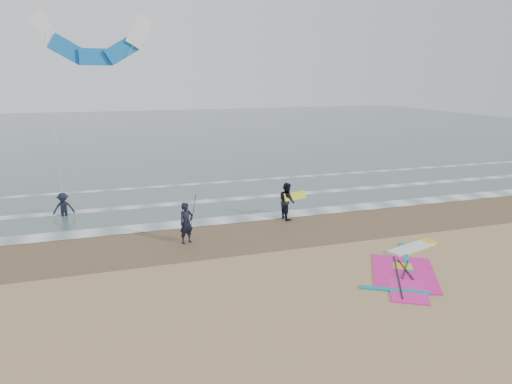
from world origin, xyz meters
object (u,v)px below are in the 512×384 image
object	(u,v)px
person_walking	(287,201)
surf_kite	(94,44)
windsurf_rig	(408,266)
person_wading	(63,202)
person_standing	(186,223)

from	to	relation	value
person_walking	surf_kite	xyz separation A→B (m)	(-8.64, 5.86, 7.73)
windsurf_rig	person_walking	bearing A→B (deg)	107.21
person_wading	surf_kite	world-z (taller)	surf_kite
windsurf_rig	person_wading	bearing A→B (deg)	140.09
person_standing	surf_kite	xyz separation A→B (m)	(-3.26, 7.77, 7.77)
surf_kite	person_standing	bearing A→B (deg)	-67.26
person_standing	person_walking	bearing A→B (deg)	-5.16
person_walking	surf_kite	distance (m)	12.99
person_walking	windsurf_rig	bearing A→B (deg)	-168.12
person_walking	surf_kite	world-z (taller)	surf_kite
windsurf_rig	person_walking	world-z (taller)	person_walking
windsurf_rig	person_walking	distance (m)	7.39
person_walking	person_wading	xyz separation A→B (m)	(-10.76, 3.81, -0.13)
person_wading	person_walking	bearing A→B (deg)	-19.65
windsurf_rig	person_walking	xyz separation A→B (m)	(-2.17, 7.01, 0.90)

